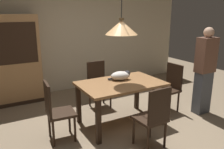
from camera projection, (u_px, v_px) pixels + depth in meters
The scene contains 11 objects.
ground at pixel (128, 134), 3.70m from camera, with size 10.00×10.00×0.00m, color #847056.
back_wall at pixel (69, 31), 5.54m from camera, with size 6.40×0.10×2.90m, color beige.
dining_table at pixel (121, 88), 3.91m from camera, with size 1.40×0.90×0.75m.
chair_right_side at pixel (170, 86), 4.48m from camera, with size 0.42×0.42×0.93m.
chair_near_front at pixel (154, 115), 3.21m from camera, with size 0.42×0.42×0.93m.
chair_far_back at pixel (98, 82), 4.68m from camera, with size 0.41×0.41×0.93m.
chair_left_side at pixel (55, 109), 3.42m from camera, with size 0.43×0.43×0.93m.
cat_sleeping at pixel (121, 76), 4.02m from camera, with size 0.40×0.28×0.16m.
pendant_lamp at pixel (121, 27), 3.63m from camera, with size 0.52×0.52×1.30m.
hutch_bookcase at pixel (12, 62), 4.77m from camera, with size 1.12×0.45×1.85m.
person_standing at pixel (205, 71), 4.30m from camera, with size 0.36×0.22×1.64m.
Camera 1 is at (-1.85, -2.76, 1.92)m, focal length 37.03 mm.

